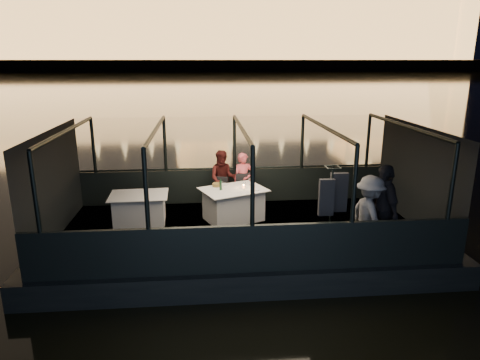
{
  "coord_description": "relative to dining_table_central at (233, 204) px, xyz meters",
  "views": [
    {
      "loc": [
        -0.84,
        -8.96,
        4.21
      ],
      "look_at": [
        0.0,
        0.4,
        1.55
      ],
      "focal_mm": 32.0,
      "sensor_mm": 36.0,
      "label": 1
    }
  ],
  "objects": [
    {
      "name": "boat_deck",
      "position": [
        0.13,
        -0.64,
        -0.41
      ],
      "size": [
        8.0,
        4.0,
        0.04
      ],
      "primitive_type": "cube",
      "color": "black",
      "rests_on": "boat_hull"
    },
    {
      "name": "canopy_ribs",
      "position": [
        0.13,
        -0.64,
        0.76
      ],
      "size": [
        8.0,
        4.0,
        2.3
      ],
      "primitive_type": null,
      "color": "black",
      "rests_on": "boat_deck"
    },
    {
      "name": "chair_port_right",
      "position": [
        0.34,
        0.66,
        0.06
      ],
      "size": [
        0.48,
        0.48,
        0.9
      ],
      "primitive_type": "cube",
      "rotation": [
        0.0,
        0.0,
        0.16
      ],
      "color": "black",
      "rests_on": "boat_deck"
    },
    {
      "name": "end_wall_aft",
      "position": [
        4.13,
        -0.64,
        0.76
      ],
      "size": [
        0.02,
        4.0,
        2.3
      ],
      "primitive_type": null,
      "color": "black",
      "rests_on": "boat_deck"
    },
    {
      "name": "plate_near",
      "position": [
        0.5,
        -0.1,
        0.39
      ],
      "size": [
        0.24,
        0.24,
        0.01
      ],
      "primitive_type": "cylinder",
      "rotation": [
        0.0,
        0.0,
        -0.12
      ],
      "color": "silver",
      "rests_on": "dining_table_central"
    },
    {
      "name": "amber_candle",
      "position": [
        0.25,
        0.06,
        0.42
      ],
      "size": [
        0.07,
        0.07,
        0.07
      ],
      "primitive_type": "cylinder",
      "rotation": [
        0.0,
        0.0,
        0.39
      ],
      "color": "orange",
      "rests_on": "dining_table_central"
    },
    {
      "name": "bread_basket",
      "position": [
        -0.39,
        0.25,
        0.42
      ],
      "size": [
        0.25,
        0.25,
        0.08
      ],
      "primitive_type": "cylinder",
      "rotation": [
        0.0,
        0.0,
        0.3
      ],
      "color": "olive",
      "rests_on": "dining_table_central"
    },
    {
      "name": "gunwale_port",
      "position": [
        0.13,
        1.36,
        0.06
      ],
      "size": [
        8.0,
        0.08,
        0.9
      ],
      "primitive_type": "cube",
      "color": "black",
      "rests_on": "boat_deck"
    },
    {
      "name": "embankment",
      "position": [
        0.13,
        209.36,
        0.11
      ],
      "size": [
        400.0,
        140.0,
        6.0
      ],
      "primitive_type": "cube",
      "color": "#423D33",
      "rests_on": "ground"
    },
    {
      "name": "wine_bottle",
      "position": [
        -0.3,
        -0.04,
        0.53
      ],
      "size": [
        0.07,
        0.07,
        0.27
      ],
      "primitive_type": "cylinder",
      "rotation": [
        0.0,
        0.0,
        -0.39
      ],
      "color": "#143820",
      "rests_on": "dining_table_central"
    },
    {
      "name": "dining_table_central",
      "position": [
        0.0,
        0.0,
        0.0
      ],
      "size": [
        1.74,
        1.52,
        0.77
      ],
      "primitive_type": "cube",
      "rotation": [
        0.0,
        0.0,
        0.39
      ],
      "color": "white",
      "rests_on": "boat_deck"
    },
    {
      "name": "passenger_dark",
      "position": [
        2.74,
        -2.09,
        0.47
      ],
      "size": [
        0.48,
        1.08,
        1.82
      ],
      "primitive_type": "imported",
      "rotation": [
        0.0,
        0.0,
        4.74
      ],
      "color": "black",
      "rests_on": "boat_deck"
    },
    {
      "name": "gunwale_starboard",
      "position": [
        0.13,
        -2.64,
        0.06
      ],
      "size": [
        8.0,
        0.08,
        0.9
      ],
      "primitive_type": "cube",
      "color": "black",
      "rests_on": "boat_deck"
    },
    {
      "name": "boat_hull",
      "position": [
        0.13,
        -0.64,
        -0.89
      ],
      "size": [
        8.6,
        4.4,
        1.0
      ],
      "primitive_type": "cube",
      "color": "black",
      "rests_on": "river_water"
    },
    {
      "name": "wine_glass_red",
      "position": [
        0.41,
        0.28,
        0.48
      ],
      "size": [
        0.07,
        0.07,
        0.17
      ],
      "primitive_type": null,
      "rotation": [
        0.0,
        0.0,
        -0.34
      ],
      "color": "silver",
      "rests_on": "dining_table_central"
    },
    {
      "name": "cabin_glass_port",
      "position": [
        0.13,
        1.36,
        1.21
      ],
      "size": [
        8.0,
        0.02,
        1.4
      ],
      "primitive_type": null,
      "color": "#99B2B2",
      "rests_on": "gunwale_port"
    },
    {
      "name": "river_water",
      "position": [
        0.13,
        79.36,
        -0.89
      ],
      "size": [
        500.0,
        500.0,
        0.0
      ],
      "primitive_type": "plane",
      "color": "black",
      "rests_on": "ground"
    },
    {
      "name": "plate_far",
      "position": [
        -0.22,
        0.37,
        0.39
      ],
      "size": [
        0.33,
        0.33,
        0.02
      ],
      "primitive_type": "cylinder",
      "rotation": [
        0.0,
        0.0,
        0.36
      ],
      "color": "silver",
      "rests_on": "dining_table_central"
    },
    {
      "name": "person_man_maroon",
      "position": [
        -0.2,
        0.98,
        0.36
      ],
      "size": [
        0.77,
        0.62,
        1.49
      ],
      "primitive_type": "imported",
      "rotation": [
        0.0,
        0.0,
        -0.1
      ],
      "color": "#421412",
      "rests_on": "boat_deck"
    },
    {
      "name": "dining_table_aft",
      "position": [
        -2.2,
        -0.03,
        0.0
      ],
      "size": [
        1.36,
        1.0,
        0.7
      ],
      "primitive_type": "cube",
      "rotation": [
        0.0,
        0.0,
        0.03
      ],
      "color": "silver",
      "rests_on": "boat_deck"
    },
    {
      "name": "wine_glass_white",
      "position": [
        -0.28,
        -0.01,
        0.48
      ],
      "size": [
        0.08,
        0.08,
        0.19
      ],
      "primitive_type": null,
      "rotation": [
        0.0,
        0.0,
        0.34
      ],
      "color": "silver",
      "rests_on": "dining_table_central"
    },
    {
      "name": "end_wall_fore",
      "position": [
        -3.87,
        -0.64,
        0.76
      ],
      "size": [
        0.02,
        4.0,
        2.3
      ],
      "primitive_type": null,
      "color": "black",
      "rests_on": "boat_deck"
    },
    {
      "name": "person_woman_coral",
      "position": [
        0.33,
        0.93,
        0.36
      ],
      "size": [
        0.55,
        0.4,
        1.42
      ],
      "primitive_type": "imported",
      "rotation": [
        0.0,
        0.0,
        0.13
      ],
      "color": "#E3525A",
      "rests_on": "boat_deck"
    },
    {
      "name": "coat_stand",
      "position": [
        1.71,
        -2.08,
        0.51
      ],
      "size": [
        0.61,
        0.55,
        1.82
      ],
      "primitive_type": null,
      "rotation": [
        0.0,
        0.0,
        -0.33
      ],
      "color": "black",
      "rests_on": "boat_deck"
    },
    {
      "name": "chair_port_left",
      "position": [
        -0.26,
        0.72,
        0.06
      ],
      "size": [
        0.48,
        0.48,
        0.82
      ],
      "primitive_type": "cube",
      "rotation": [
        0.0,
        0.0,
        -0.3
      ],
      "color": "black",
      "rests_on": "boat_deck"
    },
    {
      "name": "cabin_glass_starboard",
      "position": [
        0.13,
        -2.64,
        1.21
      ],
      "size": [
        8.0,
        0.02,
        1.4
      ],
      "primitive_type": null,
      "color": "#99B2B2",
      "rests_on": "gunwale_starboard"
    },
    {
      "name": "passenger_stripe",
      "position": [
        2.48,
        -2.09,
        0.47
      ],
      "size": [
        0.75,
        1.12,
        1.6
      ],
      "primitive_type": "imported",
      "rotation": [
        0.0,
        0.0,
        1.74
      ],
      "color": "silver",
      "rests_on": "boat_deck"
    },
    {
      "name": "wine_glass_empty",
      "position": [
        0.25,
        -0.11,
        0.48
      ],
      "size": [
        0.08,
        0.08,
        0.18
      ],
      "primitive_type": null,
      "rotation": [
        0.0,
        0.0,
        -0.41
      ],
      "color": "white",
      "rests_on": "dining_table_central"
    },
    {
      "name": "cabin_roof_glass",
      "position": [
        0.13,
        -0.64,
        1.91
      ],
      "size": [
        8.0,
        4.0,
        0.02
      ],
      "primitive_type": null,
      "color": "#99B2B2",
      "rests_on": "boat_deck"
    }
  ]
}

